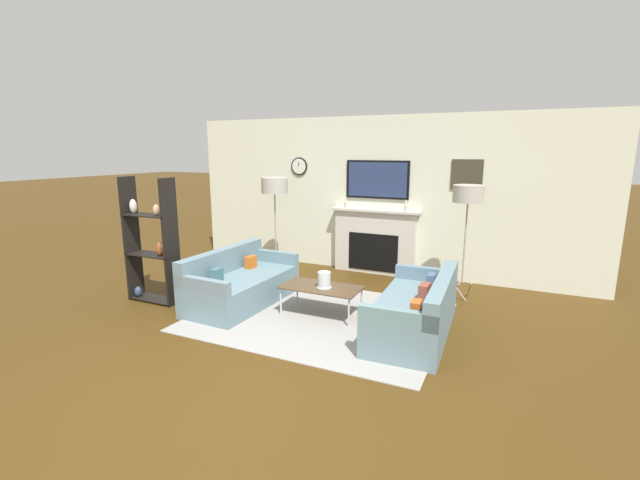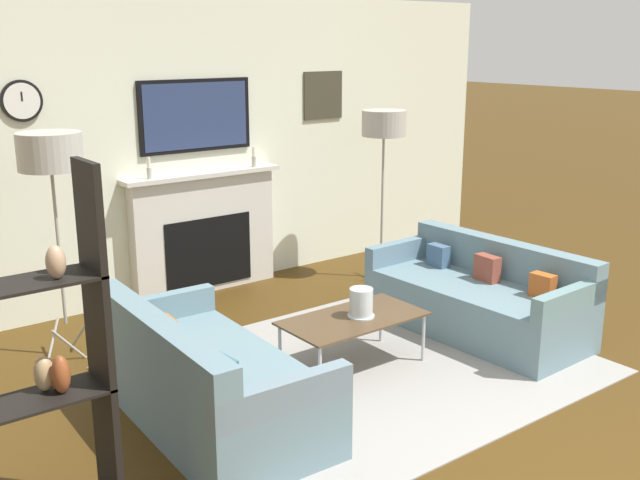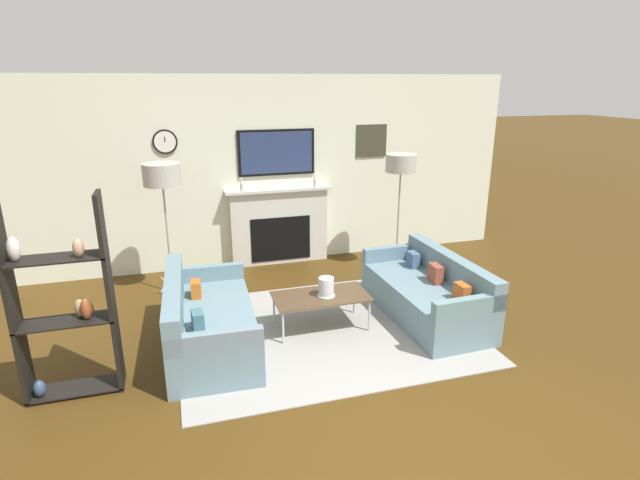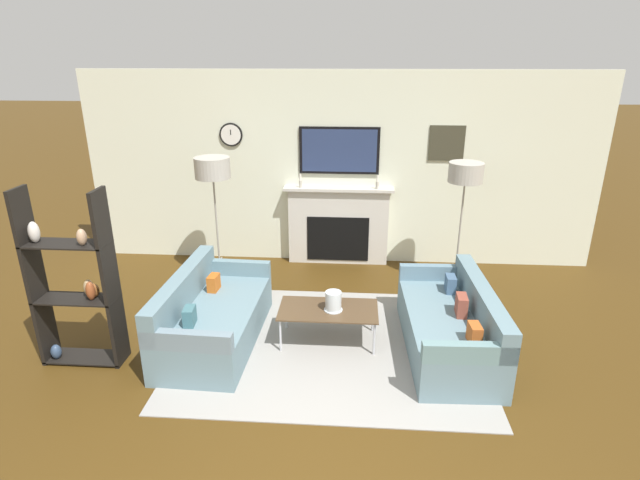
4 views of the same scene
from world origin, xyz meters
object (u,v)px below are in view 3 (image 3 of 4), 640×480
couch_left (207,324)px  floor_lamp_right (401,165)px  coffee_table (321,298)px  floor_lamp_left (162,176)px  hurricane_candle (326,288)px  couch_right (428,295)px  shelf_unit (63,304)px

couch_left → floor_lamp_right: 3.45m
coffee_table → floor_lamp_left: bearing=136.5°
hurricane_candle → floor_lamp_right: size_ratio=0.13×
couch_left → hurricane_candle: bearing=2.2°
floor_lamp_left → floor_lamp_right: floor_lamp_left is taller
couch_right → hurricane_candle: bearing=177.6°
floor_lamp_right → floor_lamp_left: bearing=180.0°
couch_left → hurricane_candle: couch_left is taller
couch_left → floor_lamp_right: floor_lamp_right is taller
coffee_table → floor_lamp_right: size_ratio=0.62×
hurricane_candle → floor_lamp_left: size_ratio=0.13×
floor_lamp_left → couch_right: bearing=-28.8°
coffee_table → floor_lamp_right: (1.59, 1.47, 1.15)m
couch_left → floor_lamp_left: bearing=101.9°
floor_lamp_right → shelf_unit: size_ratio=0.94×
couch_left → couch_right: 2.49m
couch_right → hurricane_candle: size_ratio=8.54×
couch_left → floor_lamp_left: 2.02m
floor_lamp_left → shelf_unit: bearing=-113.0°
coffee_table → floor_lamp_left: (-1.55, 1.47, 1.16)m
floor_lamp_right → couch_left: bearing=-151.3°
floor_lamp_left → coffee_table: bearing=-43.5°
couch_left → couch_right: couch_left is taller
couch_right → floor_lamp_right: size_ratio=1.08×
shelf_unit → floor_lamp_left: bearing=67.0°
coffee_table → hurricane_candle: (0.05, -0.02, 0.12)m
couch_left → floor_lamp_left: floor_lamp_left is taller
floor_lamp_right → coffee_table: bearing=-137.2°
floor_lamp_right → hurricane_candle: bearing=-135.8°
couch_left → shelf_unit: 1.37m
coffee_table → floor_lamp_left: floor_lamp_left is taller
couch_right → floor_lamp_left: floor_lamp_left is taller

